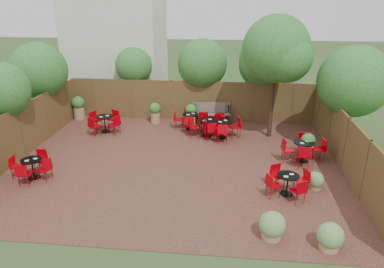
# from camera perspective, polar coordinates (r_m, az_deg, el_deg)

# --- Properties ---
(ground) EXTENTS (80.00, 80.00, 0.00)m
(ground) POSITION_cam_1_polar(r_m,az_deg,el_deg) (13.46, -2.48, -4.65)
(ground) COLOR #354F23
(ground) RESTS_ON ground
(courtyard_paving) EXTENTS (12.00, 10.00, 0.02)m
(courtyard_paving) POSITION_cam_1_polar(r_m,az_deg,el_deg) (13.46, -2.48, -4.62)
(courtyard_paving) COLOR #341C15
(courtyard_paving) RESTS_ON ground
(fence_back) EXTENTS (12.00, 0.08, 2.00)m
(fence_back) POSITION_cam_1_polar(r_m,az_deg,el_deg) (17.75, -0.17, 5.34)
(fence_back) COLOR #52391E
(fence_back) RESTS_ON ground
(fence_left) EXTENTS (0.08, 10.00, 2.00)m
(fence_left) POSITION_cam_1_polar(r_m,az_deg,el_deg) (15.12, -25.66, 0.26)
(fence_left) COLOR #52391E
(fence_left) RESTS_ON ground
(fence_right) EXTENTS (0.08, 10.00, 2.00)m
(fence_right) POSITION_cam_1_polar(r_m,az_deg,el_deg) (13.57, 23.39, -1.65)
(fence_right) COLOR #52391E
(fence_right) RESTS_ON ground
(neighbour_building) EXTENTS (5.00, 4.00, 8.00)m
(neighbour_building) POSITION_cam_1_polar(r_m,az_deg,el_deg) (21.03, -12.02, 15.75)
(neighbour_building) COLOR beige
(neighbour_building) RESTS_ON ground
(overhang_foliage) EXTENTS (15.83, 10.65, 2.75)m
(overhang_foliage) POSITION_cam_1_polar(r_m,az_deg,el_deg) (15.30, -4.06, 9.35)
(overhang_foliage) COLOR #276922
(overhang_foliage) RESTS_ON ground
(courtyard_tree) EXTENTS (2.88, 2.80, 5.22)m
(courtyard_tree) POSITION_cam_1_polar(r_m,az_deg,el_deg) (15.33, 13.25, 12.54)
(courtyard_tree) COLOR black
(courtyard_tree) RESTS_ON courtyard_paving
(park_bench_left) EXTENTS (1.68, 0.66, 1.02)m
(park_bench_left) POSITION_cam_1_polar(r_m,az_deg,el_deg) (17.45, 3.39, 3.45)
(park_bench_left) COLOR brown
(park_bench_left) RESTS_ON courtyard_paving
(park_bench_right) EXTENTS (1.64, 0.62, 1.00)m
(park_bench_right) POSITION_cam_1_polar(r_m,az_deg,el_deg) (17.46, 2.65, 3.45)
(park_bench_right) COLOR brown
(park_bench_right) RESTS_ON courtyard_paving
(bistro_tables) EXTENTS (10.97, 7.01, 0.90)m
(bistro_tables) POSITION_cam_1_polar(r_m,az_deg,el_deg) (14.61, 0.31, -0.51)
(bistro_tables) COLOR black
(bistro_tables) RESTS_ON courtyard_paving
(planters) EXTENTS (11.18, 4.15, 1.17)m
(planters) POSITION_cam_1_polar(r_m,az_deg,el_deg) (16.79, -4.94, 2.88)
(planters) COLOR #97714B
(planters) RESTS_ON courtyard_paving
(low_shrubs) EXTENTS (2.28, 3.59, 0.75)m
(low_shrubs) POSITION_cam_1_polar(r_m,az_deg,el_deg) (10.17, 17.30, -12.78)
(low_shrubs) COLOR #97714B
(low_shrubs) RESTS_ON courtyard_paving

